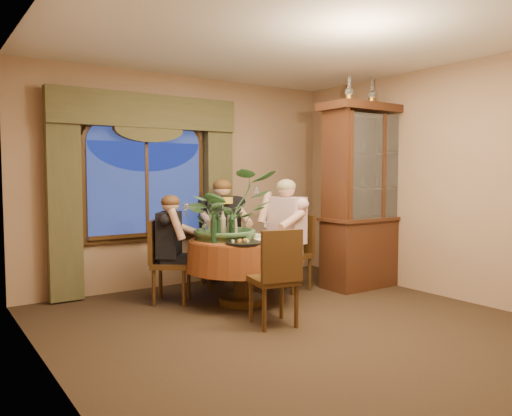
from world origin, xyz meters
TOP-DOWN VIEW (x-y plane):
  - floor at (0.00, 0.00)m, footprint 5.00×5.00m
  - wall_back at (0.00, 2.50)m, footprint 4.50×0.00m
  - wall_right at (2.25, 0.00)m, footprint 0.00×5.00m
  - ceiling at (0.00, 0.00)m, footprint 5.00×5.00m
  - window at (-0.60, 2.43)m, footprint 1.62×0.10m
  - arched_transom at (-0.60, 2.43)m, footprint 1.60×0.06m
  - drapery_left at (-1.63, 2.38)m, footprint 0.38×0.14m
  - drapery_right at (0.43, 2.38)m, footprint 0.38×0.14m
  - swag_valance at (-0.60, 2.35)m, footprint 2.45×0.16m
  - dining_table at (0.03, 1.16)m, footprint 1.60×1.60m
  - china_cabinet at (1.97, 0.99)m, footprint 1.48×0.58m
  - oil_lamp_left at (1.55, 0.99)m, footprint 0.11×0.11m
  - oil_lamp_center at (1.97, 0.99)m, footprint 0.11×0.11m
  - oil_lamp_right at (2.39, 0.99)m, footprint 0.11×0.11m
  - chair_right at (0.89, 1.33)m, footprint 0.50×0.50m
  - chair_back_right at (0.25, 2.07)m, footprint 0.51×0.51m
  - chair_back at (-0.63, 1.64)m, footprint 0.59×0.59m
  - chair_front_left at (-0.16, 0.29)m, footprint 0.50×0.50m
  - person_pink at (0.83, 1.34)m, footprint 0.57×0.61m
  - person_back at (-0.64, 1.66)m, footprint 0.60×0.61m
  - person_scarf at (0.27, 2.01)m, footprint 0.62×0.59m
  - stoneware_vase at (-0.03, 1.27)m, footprint 0.14×0.14m
  - centerpiece_plant at (-0.07, 1.30)m, footprint 1.08×1.21m
  - olive_bowl at (0.10, 1.12)m, footprint 0.17×0.17m
  - cheese_platter at (-0.17, 0.80)m, footprint 0.40×0.40m
  - wine_bottle_0 at (-0.19, 1.21)m, footprint 0.07×0.07m
  - wine_bottle_1 at (-0.31, 1.12)m, footprint 0.07×0.07m
  - wine_bottle_2 at (-0.21, 1.36)m, footprint 0.07×0.07m
  - wine_bottle_3 at (-0.13, 1.12)m, footprint 0.07×0.07m
  - wine_bottle_4 at (-0.31, 1.22)m, footprint 0.07×0.07m
  - wine_bottle_5 at (-0.39, 1.07)m, footprint 0.07×0.07m
  - tasting_paper_0 at (0.25, 0.99)m, footprint 0.23×0.32m
  - tasting_paper_1 at (0.35, 1.35)m, footprint 0.24×0.32m
  - tasting_paper_2 at (0.02, 0.86)m, footprint 0.27×0.34m
  - wine_glass_person_pink at (0.44, 1.25)m, footprint 0.07×0.07m
  - wine_glass_person_back at (-0.31, 1.41)m, footprint 0.07×0.07m
  - wine_glass_person_scarf at (0.14, 1.57)m, footprint 0.07×0.07m

SIDE VIEW (x-z plane):
  - floor at x=0.00m, z-range 0.00..0.00m
  - dining_table at x=0.03m, z-range 0.00..0.75m
  - chair_right at x=0.89m, z-range 0.00..0.96m
  - chair_back_right at x=0.25m, z-range 0.00..0.96m
  - chair_back at x=-0.63m, z-range 0.00..0.96m
  - chair_front_left at x=-0.16m, z-range 0.00..0.96m
  - person_back at x=-0.64m, z-range 0.00..1.26m
  - person_scarf at x=0.27m, z-range 0.00..1.43m
  - person_pink at x=0.83m, z-range 0.00..1.44m
  - tasting_paper_0 at x=0.25m, z-range 0.75..0.76m
  - tasting_paper_1 at x=0.35m, z-range 0.75..0.76m
  - tasting_paper_2 at x=0.02m, z-range 0.75..0.76m
  - cheese_platter at x=-0.17m, z-range 0.75..0.77m
  - olive_bowl at x=0.10m, z-range 0.75..0.80m
  - wine_glass_person_pink at x=0.44m, z-range 0.75..0.93m
  - wine_glass_person_back at x=-0.31m, z-range 0.75..0.93m
  - wine_glass_person_scarf at x=0.14m, z-range 0.75..0.93m
  - stoneware_vase at x=-0.03m, z-range 0.75..1.02m
  - wine_bottle_0 at x=-0.19m, z-range 0.75..1.08m
  - wine_bottle_1 at x=-0.31m, z-range 0.75..1.08m
  - wine_bottle_2 at x=-0.21m, z-range 0.75..1.08m
  - wine_bottle_3 at x=-0.13m, z-range 0.75..1.08m
  - wine_bottle_4 at x=-0.31m, z-range 0.75..1.08m
  - wine_bottle_5 at x=-0.39m, z-range 0.75..1.08m
  - drapery_left at x=-1.63m, z-range 0.02..2.34m
  - drapery_right at x=0.43m, z-range 0.02..2.34m
  - china_cabinet at x=1.97m, z-range 0.00..2.40m
  - window at x=-0.60m, z-range 0.64..1.96m
  - wall_back at x=0.00m, z-range -0.85..3.65m
  - wall_right at x=2.25m, z-range -1.10..3.90m
  - centerpiece_plant at x=-0.07m, z-range 0.95..1.89m
  - arched_transom at x=-0.60m, z-range 1.86..2.30m
  - swag_valance at x=-0.60m, z-range 2.07..2.49m
  - oil_lamp_left at x=1.55m, z-range 2.40..2.74m
  - oil_lamp_center at x=1.97m, z-range 2.40..2.74m
  - oil_lamp_right at x=2.39m, z-range 2.40..2.74m
  - ceiling at x=0.00m, z-range 2.80..2.80m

